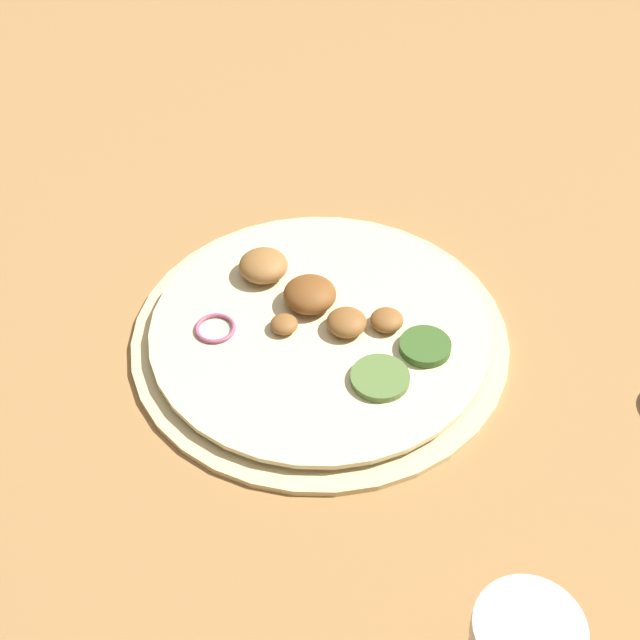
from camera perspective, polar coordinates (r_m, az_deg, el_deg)
ground_plane at (r=0.66m, az=0.00°, el=-1.21°), size 3.00×3.00×0.00m
pizza at (r=0.65m, az=-0.01°, el=-0.65°), size 0.28×0.28×0.03m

